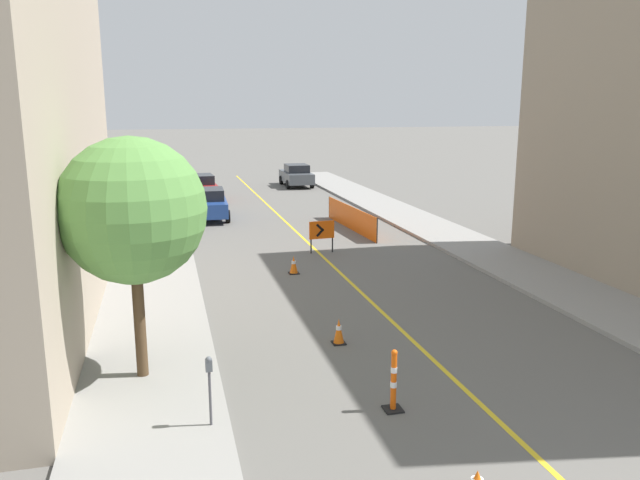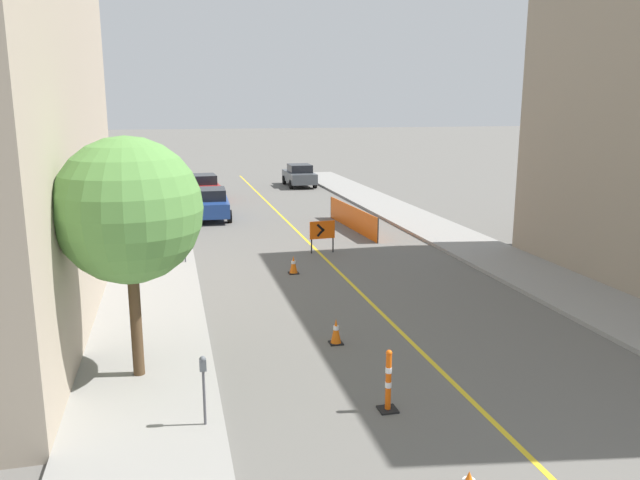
{
  "view_description": "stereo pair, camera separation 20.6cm",
  "coord_description": "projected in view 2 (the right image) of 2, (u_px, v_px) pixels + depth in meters",
  "views": [
    {
      "loc": [
        -5.84,
        -3.99,
        5.8
      ],
      "look_at": [
        -0.48,
        17.33,
        1.0
      ],
      "focal_mm": 35.0,
      "sensor_mm": 36.0,
      "label": 1
    },
    {
      "loc": [
        -5.64,
        -4.04,
        5.8
      ],
      "look_at": [
        -0.48,
        17.33,
        1.0
      ],
      "focal_mm": 35.0,
      "sensor_mm": 36.0,
      "label": 2
    }
  ],
  "objects": [
    {
      "name": "parked_car_curb_near",
      "position": [
        210.0,
        203.0,
        32.07
      ],
      "size": [
        1.97,
        4.37,
        1.59
      ],
      "rotation": [
        0.0,
        0.0,
        -0.04
      ],
      "color": "navy",
      "rests_on": "ground_plane"
    },
    {
      "name": "parking_meter_near_curb",
      "position": [
        203.0,
        376.0,
        11.09
      ],
      "size": [
        0.12,
        0.11,
        1.32
      ],
      "color": "#4C4C51",
      "rests_on": "sidewalk_left"
    },
    {
      "name": "parked_car_curb_mid",
      "position": [
        203.0,
        187.0,
        38.41
      ],
      "size": [
        2.04,
        4.39,
        1.59
      ],
      "rotation": [
        0.0,
        0.0,
        0.06
      ],
      "color": "maroon",
      "rests_on": "ground_plane"
    },
    {
      "name": "parking_meter_far_curb",
      "position": [
        184.0,
        237.0,
        22.68
      ],
      "size": [
        0.12,
        0.11,
        1.35
      ],
      "color": "#4C4C51",
      "rests_on": "sidewalk_left"
    },
    {
      "name": "traffic_cone_second",
      "position": [
        336.0,
        331.0,
        15.37
      ],
      "size": [
        0.33,
        0.33,
        0.65
      ],
      "color": "black",
      "rests_on": "ground_plane"
    },
    {
      "name": "traffic_cone_third",
      "position": [
        293.0,
        265.0,
        21.76
      ],
      "size": [
        0.36,
        0.36,
        0.63
      ],
      "color": "black",
      "rests_on": "ground_plane"
    },
    {
      "name": "street_tree_left_near",
      "position": [
        129.0,
        211.0,
        12.63
      ],
      "size": [
        3.0,
        3.0,
        5.07
      ],
      "color": "#4C3823",
      "rests_on": "sidewalk_left"
    },
    {
      "name": "sidewalk_left",
      "position": [
        157.0,
        237.0,
        27.53
      ],
      "size": [
        2.91,
        47.65,
        0.13
      ],
      "color": "gray",
      "rests_on": "ground_plane"
    },
    {
      "name": "safety_mesh_fence",
      "position": [
        352.0,
        218.0,
        29.43
      ],
      "size": [
        0.41,
        6.57,
        1.1
      ],
      "rotation": [
        0.0,
        0.0,
        1.63
      ],
      "color": "#EF560C",
      "rests_on": "ground_plane"
    },
    {
      "name": "arrow_barricade_primary",
      "position": [
        322.0,
        231.0,
        24.67
      ],
      "size": [
        1.04,
        0.16,
        1.28
      ],
      "rotation": [
        0.0,
        0.0,
        0.09
      ],
      "color": "#EF560C",
      "rests_on": "ground_plane"
    },
    {
      "name": "delineator_post_front",
      "position": [
        388.0,
        384.0,
        11.95
      ],
      "size": [
        0.36,
        0.36,
        1.25
      ],
      "color": "black",
      "rests_on": "ground_plane"
    },
    {
      "name": "sidewalk_right",
      "position": [
        425.0,
        224.0,
        30.44
      ],
      "size": [
        2.91,
        47.65,
        0.13
      ],
      "color": "gray",
      "rests_on": "ground_plane"
    },
    {
      "name": "lane_stripe",
      "position": [
        297.0,
        231.0,
        29.0
      ],
      "size": [
        0.12,
        47.65,
        0.01
      ],
      "color": "gold",
      "rests_on": "ground_plane"
    },
    {
      "name": "parked_car_curb_far",
      "position": [
        299.0,
        175.0,
        44.84
      ],
      "size": [
        1.94,
        4.32,
        1.59
      ],
      "rotation": [
        0.0,
        0.0,
        -0.01
      ],
      "color": "#474C51",
      "rests_on": "ground_plane"
    }
  ]
}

